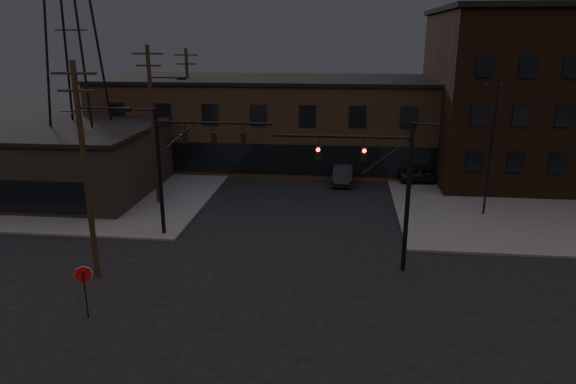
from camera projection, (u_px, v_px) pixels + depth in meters
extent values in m
plane|color=black|center=(272.00, 305.00, 24.01)|extent=(140.00, 140.00, 0.00)
cube|color=#474744|center=(571.00, 187.00, 42.59)|extent=(30.00, 30.00, 0.15)
cube|color=#474744|center=(69.00, 172.00, 47.22)|extent=(30.00, 30.00, 0.15)
cube|color=brown|center=(312.00, 123.00, 49.47)|extent=(40.00, 12.00, 8.00)
cube|color=black|center=(564.00, 97.00, 44.38)|extent=(22.00, 16.00, 14.00)
cube|color=black|center=(50.00, 162.00, 40.60)|extent=(16.00, 12.00, 5.00)
cylinder|color=black|center=(408.00, 199.00, 26.44)|extent=(0.24, 0.24, 8.00)
cylinder|color=black|center=(342.00, 137.00, 25.88)|extent=(7.00, 0.14, 0.14)
cube|color=#FF140C|center=(364.00, 155.00, 26.02)|extent=(0.28, 0.22, 0.70)
cube|color=#FF140C|center=(318.00, 153.00, 26.26)|extent=(0.28, 0.22, 0.70)
cylinder|color=black|center=(160.00, 174.00, 31.29)|extent=(0.24, 0.24, 8.00)
cylinder|color=black|center=(213.00, 123.00, 29.99)|extent=(7.00, 0.14, 0.14)
cube|color=black|center=(185.00, 137.00, 30.44)|extent=(0.28, 0.22, 0.70)
cube|color=black|center=(214.00, 138.00, 30.25)|extent=(0.28, 0.22, 0.70)
cube|color=black|center=(243.00, 139.00, 30.07)|extent=(0.28, 0.22, 0.70)
cylinder|color=black|center=(86.00, 295.00, 22.63)|extent=(0.06, 0.06, 2.20)
cylinder|color=maroon|center=(83.00, 275.00, 22.36)|extent=(0.72, 0.33, 0.76)
cylinder|color=black|center=(86.00, 175.00, 25.31)|extent=(0.28, 0.28, 11.00)
cube|color=black|center=(74.00, 73.00, 23.88)|extent=(2.20, 0.12, 0.12)
cube|color=black|center=(76.00, 91.00, 24.11)|extent=(1.80, 0.12, 0.12)
cube|color=black|center=(124.00, 110.00, 24.12)|extent=(0.60, 0.25, 0.18)
cylinder|color=black|center=(153.00, 128.00, 36.75)|extent=(0.28, 0.28, 11.50)
cube|color=black|center=(148.00, 54.00, 35.25)|extent=(2.20, 0.12, 0.12)
cube|color=black|center=(148.00, 66.00, 35.48)|extent=(1.80, 0.12, 0.12)
cube|color=black|center=(181.00, 78.00, 35.49)|extent=(0.60, 0.25, 0.18)
cylinder|color=black|center=(189.00, 109.00, 48.34)|extent=(0.28, 0.28, 11.00)
cube|color=black|center=(186.00, 55.00, 46.91)|extent=(2.20, 0.12, 0.12)
cube|color=black|center=(187.00, 64.00, 47.14)|extent=(1.80, 0.12, 0.12)
cylinder|color=black|center=(490.00, 153.00, 34.64)|extent=(0.14, 0.14, 9.00)
cube|color=black|center=(490.00, 84.00, 33.37)|extent=(0.50, 0.28, 0.18)
cube|color=black|center=(506.00, 84.00, 33.26)|extent=(0.50, 0.28, 0.18)
cylinder|color=black|center=(555.00, 140.00, 38.77)|extent=(0.14, 0.14, 9.00)
cube|color=black|center=(557.00, 79.00, 37.49)|extent=(0.50, 0.28, 0.18)
cube|color=black|center=(571.00, 79.00, 37.39)|extent=(0.50, 0.28, 0.18)
imported|color=black|center=(424.00, 174.00, 43.32)|extent=(4.37, 1.97, 1.45)
imported|color=silver|center=(529.00, 170.00, 44.88)|extent=(5.31, 3.96, 1.43)
imported|color=black|center=(343.00, 174.00, 43.76)|extent=(1.85, 4.80, 1.56)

